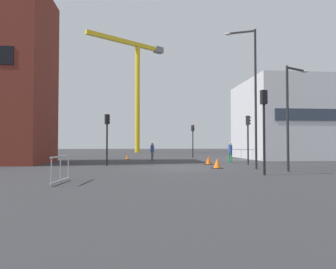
{
  "coord_description": "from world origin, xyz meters",
  "views": [
    {
      "loc": [
        -2.57,
        -19.78,
        1.54
      ],
      "look_at": [
        0.0,
        7.98,
        2.41
      ],
      "focal_mm": 32.8,
      "sensor_mm": 36.0,
      "label": 1
    }
  ],
  "objects": [
    {
      "name": "traffic_light_median",
      "position": [
        5.58,
        2.68,
        2.49
      ],
      "size": [
        0.39,
        0.34,
        3.68
      ],
      "color": "#232326",
      "rests_on": "ground"
    },
    {
      "name": "construction_crane",
      "position": [
        -3.25,
        36.8,
        13.71
      ],
      "size": [
        13.72,
        9.99,
        20.56
      ],
      "color": "yellow",
      "rests_on": "ground"
    },
    {
      "name": "safety_barrier_left_run",
      "position": [
        -5.67,
        -7.36,
        0.56
      ],
      "size": [
        0.26,
        2.08,
        1.08
      ],
      "color": "#9EA0A5",
      "rests_on": "ground"
    },
    {
      "name": "pedestrian_waiting",
      "position": [
        -1.39,
        8.7,
        0.96
      ],
      "size": [
        0.34,
        0.34,
        1.65
      ],
      "color": "#4C4C51",
      "rests_on": "ground"
    },
    {
      "name": "streetlamp_short",
      "position": [
        5.98,
        -3.11,
        3.63
      ],
      "size": [
        1.73,
        0.91,
        5.99
      ],
      "color": "#232326",
      "rests_on": "ground"
    },
    {
      "name": "traffic_light_corner",
      "position": [
        3.6,
        -5.07,
        2.83
      ],
      "size": [
        0.38,
        0.28,
        4.23
      ],
      "color": "black",
      "rests_on": "ground"
    },
    {
      "name": "safety_barrier_rear",
      "position": [
        6.63,
        7.38,
        0.56
      ],
      "size": [
        2.35,
        0.3,
        1.08
      ],
      "color": "#B2B5BA",
      "rests_on": "ground"
    },
    {
      "name": "traffic_cone_striped",
      "position": [
        2.65,
        3.18,
        0.29
      ],
      "size": [
        0.61,
        0.61,
        0.62
      ],
      "color": "black",
      "rests_on": "ground"
    },
    {
      "name": "traffic_cone_on_verge",
      "position": [
        -3.81,
        11.44,
        0.22
      ],
      "size": [
        0.48,
        0.48,
        0.49
      ],
      "color": "black",
      "rests_on": "ground"
    },
    {
      "name": "pedestrian_walking",
      "position": [
        4.92,
        5.08,
        0.98
      ],
      "size": [
        0.34,
        0.34,
        1.68
      ],
      "color": "#2D844C",
      "rests_on": "ground"
    },
    {
      "name": "traffic_light_crosswalk",
      "position": [
        -4.88,
        2.27,
        2.48
      ],
      "size": [
        0.39,
        0.35,
        3.66
      ],
      "color": "black",
      "rests_on": "ground"
    },
    {
      "name": "traffic_light_island",
      "position": [
        3.47,
        14.69,
        2.51
      ],
      "size": [
        0.36,
        0.38,
        3.71
      ],
      "color": "black",
      "rests_on": "ground"
    },
    {
      "name": "streetlamp_tall",
      "position": [
        4.43,
        -1.3,
        5.07
      ],
      "size": [
        1.82,
        0.84,
        8.74
      ],
      "color": "#232326",
      "rests_on": "ground"
    },
    {
      "name": "ground",
      "position": [
        0.0,
        0.0,
        0.0
      ],
      "size": [
        160.0,
        160.0,
        0.0
      ],
      "primitive_type": "plane",
      "color": "#333335"
    },
    {
      "name": "office_block",
      "position": [
        14.91,
        11.84,
        4.11
      ],
      "size": [
        12.66,
        10.12,
        8.22
      ],
      "color": "silver",
      "rests_on": "ground"
    },
    {
      "name": "traffic_cone_by_barrier",
      "position": [
        2.34,
        -0.63,
        0.3
      ],
      "size": [
        0.64,
        0.64,
        0.65
      ],
      "color": "black",
      "rests_on": "ground"
    }
  ]
}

